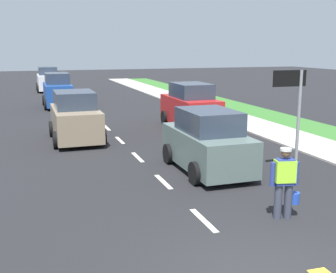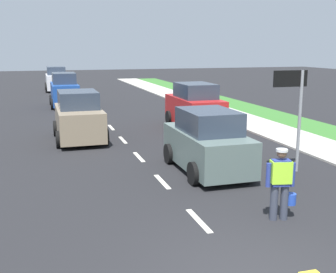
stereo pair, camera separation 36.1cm
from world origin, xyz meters
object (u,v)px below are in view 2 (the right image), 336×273
car_oncoming_third (56,80)px  car_outgoing_ahead (207,143)px  car_oncoming_second (64,91)px  lane_direction_sign (294,96)px  road_worker (281,181)px  car_oncoming_lead (79,118)px  car_parked_far (195,107)px

car_oncoming_third → car_outgoing_ahead: bearing=-83.0°
car_oncoming_third → car_oncoming_second: 10.70m
lane_direction_sign → car_oncoming_third: (-5.88, 28.30, -1.40)m
road_worker → car_oncoming_third: 31.79m
road_worker → car_oncoming_third: (-3.49, 31.59, 0.07)m
lane_direction_sign → car_oncoming_second: bearing=108.4°
car_oncoming_lead → car_oncoming_second: bearing=89.5°
road_worker → car_oncoming_third: size_ratio=0.43×
car_oncoming_third → lane_direction_sign: bearing=-78.3°
car_oncoming_third → car_oncoming_lead: (-0.07, -21.57, -0.04)m
car_oncoming_second → car_oncoming_lead: (-0.10, -10.86, -0.07)m
road_worker → car_parked_far: size_ratio=0.41×
car_oncoming_second → car_outgoing_ahead: bearing=-78.7°
lane_direction_sign → car_oncoming_second: size_ratio=0.81×
road_worker → car_oncoming_third: car_oncoming_third is taller
lane_direction_sign → car_oncoming_second: lane_direction_sign is taller
lane_direction_sign → car_outgoing_ahead: bearing=161.9°
lane_direction_sign → car_oncoming_third: bearing=101.7°
road_worker → car_oncoming_lead: 10.64m
road_worker → car_parked_far: car_parked_far is taller
car_parked_far → road_worker: bearing=-100.7°
car_parked_far → car_oncoming_second: bearing=120.4°
car_oncoming_second → car_parked_far: size_ratio=0.96×
road_worker → car_outgoing_ahead: car_outgoing_ahead is taller
car_outgoing_ahead → car_parked_far: car_parked_far is taller
road_worker → car_oncoming_second: (-3.46, 20.89, 0.10)m
road_worker → car_outgoing_ahead: size_ratio=0.43×
car_outgoing_ahead → car_oncoming_lead: car_oncoming_lead is taller
car_oncoming_lead → road_worker: bearing=-70.4°
road_worker → car_parked_far: (2.14, 11.33, 0.08)m
car_oncoming_second → car_oncoming_lead: size_ratio=1.00×
lane_direction_sign → car_outgoing_ahead: 3.03m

